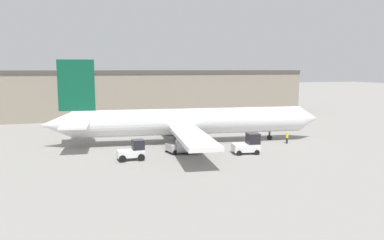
{
  "coord_description": "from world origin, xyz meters",
  "views": [
    {
      "loc": [
        -15.43,
        -48.84,
        10.23
      ],
      "look_at": [
        0.0,
        0.0,
        3.21
      ],
      "focal_mm": 35.0,
      "sensor_mm": 36.0,
      "label": 1
    }
  ],
  "objects_px": {
    "airplane": "(185,122)",
    "baggage_tug": "(248,144)",
    "ground_crew_worker": "(287,137)",
    "pushback_tug": "(133,151)",
    "belt_loader_truck": "(180,144)"
  },
  "relations": [
    {
      "from": "pushback_tug",
      "to": "airplane",
      "type": "bearing_deg",
      "value": 41.67
    },
    {
      "from": "belt_loader_truck",
      "to": "pushback_tug",
      "type": "relative_size",
      "value": 0.99
    },
    {
      "from": "ground_crew_worker",
      "to": "pushback_tug",
      "type": "bearing_deg",
      "value": 7.15
    },
    {
      "from": "baggage_tug",
      "to": "pushback_tug",
      "type": "relative_size",
      "value": 1.13
    },
    {
      "from": "belt_loader_truck",
      "to": "pushback_tug",
      "type": "distance_m",
      "value": 6.38
    },
    {
      "from": "baggage_tug",
      "to": "belt_loader_truck",
      "type": "distance_m",
      "value": 8.39
    },
    {
      "from": "baggage_tug",
      "to": "ground_crew_worker",
      "type": "bearing_deg",
      "value": 34.7
    },
    {
      "from": "airplane",
      "to": "pushback_tug",
      "type": "bearing_deg",
      "value": -131.19
    },
    {
      "from": "baggage_tug",
      "to": "pushback_tug",
      "type": "distance_m",
      "value": 13.89
    },
    {
      "from": "belt_loader_truck",
      "to": "baggage_tug",
      "type": "bearing_deg",
      "value": -34.05
    },
    {
      "from": "ground_crew_worker",
      "to": "baggage_tug",
      "type": "relative_size",
      "value": 0.48
    },
    {
      "from": "belt_loader_truck",
      "to": "pushback_tug",
      "type": "bearing_deg",
      "value": -173.86
    },
    {
      "from": "airplane",
      "to": "baggage_tug",
      "type": "bearing_deg",
      "value": -50.34
    },
    {
      "from": "ground_crew_worker",
      "to": "belt_loader_truck",
      "type": "height_order",
      "value": "belt_loader_truck"
    },
    {
      "from": "airplane",
      "to": "baggage_tug",
      "type": "height_order",
      "value": "airplane"
    }
  ]
}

